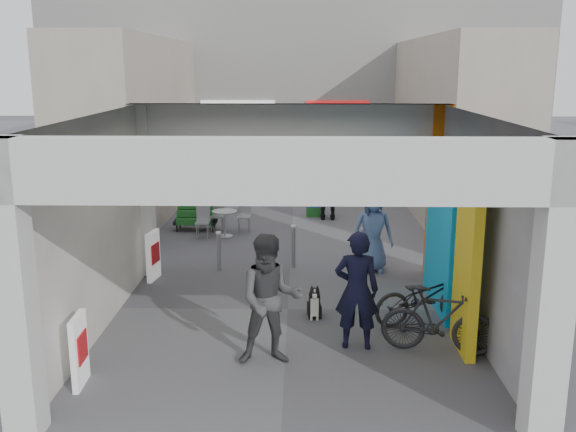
{
  "coord_description": "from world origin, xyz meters",
  "views": [
    {
      "loc": [
        0.22,
        -10.74,
        4.23
      ],
      "look_at": [
        -0.02,
        1.0,
        1.47
      ],
      "focal_mm": 40.0,
      "sensor_mm": 36.0,
      "label": 1
    }
  ],
  "objects_px": {
    "border_collie": "(314,305)",
    "produce_stand": "(196,219)",
    "man_with_dog": "(357,290)",
    "cafe_set": "(222,223)",
    "man_back_turned": "(270,300)",
    "bicycle_front": "(425,296)",
    "white_van": "(318,169)",
    "man_elderly": "(373,231)",
    "bicycle_rear": "(439,320)",
    "man_crates": "(329,187)"
  },
  "relations": [
    {
      "from": "border_collie",
      "to": "produce_stand",
      "type": "bearing_deg",
      "value": 110.16
    },
    {
      "from": "border_collie",
      "to": "man_with_dog",
      "type": "xyz_separation_m",
      "value": [
        0.61,
        -1.15,
        0.69
      ]
    },
    {
      "from": "produce_stand",
      "to": "man_with_dog",
      "type": "height_order",
      "value": "man_with_dog"
    },
    {
      "from": "cafe_set",
      "to": "man_back_turned",
      "type": "relative_size",
      "value": 0.69
    },
    {
      "from": "bicycle_front",
      "to": "white_van",
      "type": "relative_size",
      "value": 0.42
    },
    {
      "from": "man_elderly",
      "to": "produce_stand",
      "type": "bearing_deg",
      "value": 137.79
    },
    {
      "from": "produce_stand",
      "to": "man_back_turned",
      "type": "height_order",
      "value": "man_back_turned"
    },
    {
      "from": "cafe_set",
      "to": "man_elderly",
      "type": "distance_m",
      "value": 4.65
    },
    {
      "from": "cafe_set",
      "to": "produce_stand",
      "type": "bearing_deg",
      "value": 151.55
    },
    {
      "from": "man_elderly",
      "to": "white_van",
      "type": "relative_size",
      "value": 0.41
    },
    {
      "from": "man_elderly",
      "to": "bicycle_rear",
      "type": "distance_m",
      "value": 4.03
    },
    {
      "from": "border_collie",
      "to": "bicycle_rear",
      "type": "xyz_separation_m",
      "value": [
        1.84,
        -1.33,
        0.28
      ]
    },
    {
      "from": "border_collie",
      "to": "man_with_dog",
      "type": "bearing_deg",
      "value": -68.52
    },
    {
      "from": "border_collie",
      "to": "bicycle_rear",
      "type": "distance_m",
      "value": 2.28
    },
    {
      "from": "man_elderly",
      "to": "white_van",
      "type": "bearing_deg",
      "value": 91.75
    },
    {
      "from": "man_with_dog",
      "to": "border_collie",
      "type": "bearing_deg",
      "value": -58.53
    },
    {
      "from": "produce_stand",
      "to": "white_van",
      "type": "distance_m",
      "value": 6.59
    },
    {
      "from": "man_back_turned",
      "to": "bicycle_front",
      "type": "bearing_deg",
      "value": 25.57
    },
    {
      "from": "man_crates",
      "to": "bicycle_rear",
      "type": "xyz_separation_m",
      "value": [
        1.29,
        -8.58,
        -0.41
      ]
    },
    {
      "from": "man_with_dog",
      "to": "bicycle_rear",
      "type": "distance_m",
      "value": 1.3
    },
    {
      "from": "bicycle_rear",
      "to": "white_van",
      "type": "relative_size",
      "value": 0.4
    },
    {
      "from": "man_with_dog",
      "to": "man_elderly",
      "type": "height_order",
      "value": "man_with_dog"
    },
    {
      "from": "man_with_dog",
      "to": "bicycle_rear",
      "type": "bearing_deg",
      "value": 175.55
    },
    {
      "from": "man_crates",
      "to": "cafe_set",
      "type": "bearing_deg",
      "value": 31.98
    },
    {
      "from": "man_back_turned",
      "to": "man_crates",
      "type": "xyz_separation_m",
      "value": [
        1.22,
        8.95,
        -0.03
      ]
    },
    {
      "from": "man_back_turned",
      "to": "man_elderly",
      "type": "xyz_separation_m",
      "value": [
        1.94,
        4.34,
        -0.1
      ]
    },
    {
      "from": "white_van",
      "to": "bicycle_front",
      "type": "bearing_deg",
      "value": 164.76
    },
    {
      "from": "man_back_turned",
      "to": "man_crates",
      "type": "relative_size",
      "value": 1.04
    },
    {
      "from": "man_back_turned",
      "to": "border_collie",
      "type": "bearing_deg",
      "value": 62.95
    },
    {
      "from": "border_collie",
      "to": "man_crates",
      "type": "height_order",
      "value": "man_crates"
    },
    {
      "from": "man_with_dog",
      "to": "man_back_turned",
      "type": "relative_size",
      "value": 0.96
    },
    {
      "from": "produce_stand",
      "to": "man_crates",
      "type": "xyz_separation_m",
      "value": [
        3.55,
        1.24,
        0.64
      ]
    },
    {
      "from": "border_collie",
      "to": "bicycle_front",
      "type": "height_order",
      "value": "bicycle_front"
    },
    {
      "from": "man_back_turned",
      "to": "produce_stand",
      "type": "bearing_deg",
      "value": 101.48
    },
    {
      "from": "cafe_set",
      "to": "bicycle_rear",
      "type": "distance_m",
      "value": 8.07
    },
    {
      "from": "cafe_set",
      "to": "man_with_dog",
      "type": "height_order",
      "value": "man_with_dog"
    },
    {
      "from": "cafe_set",
      "to": "bicycle_front",
      "type": "xyz_separation_m",
      "value": [
        4.1,
        -5.8,
        0.19
      ]
    },
    {
      "from": "bicycle_front",
      "to": "white_van",
      "type": "bearing_deg",
      "value": -11.56
    },
    {
      "from": "produce_stand",
      "to": "white_van",
      "type": "height_order",
      "value": "white_van"
    },
    {
      "from": "cafe_set",
      "to": "white_van",
      "type": "bearing_deg",
      "value": 66.52
    },
    {
      "from": "man_with_dog",
      "to": "man_back_turned",
      "type": "xyz_separation_m",
      "value": [
        -1.28,
        -0.54,
        0.04
      ]
    },
    {
      "from": "produce_stand",
      "to": "man_elderly",
      "type": "bearing_deg",
      "value": -36.67
    },
    {
      "from": "produce_stand",
      "to": "man_crates",
      "type": "relative_size",
      "value": 0.6
    },
    {
      "from": "cafe_set",
      "to": "bicycle_rear",
      "type": "bearing_deg",
      "value": -59.41
    },
    {
      "from": "border_collie",
      "to": "man_back_turned",
      "type": "bearing_deg",
      "value": -118.1
    },
    {
      "from": "cafe_set",
      "to": "man_back_turned",
      "type": "height_order",
      "value": "man_back_turned"
    },
    {
      "from": "border_collie",
      "to": "white_van",
      "type": "distance_m",
      "value": 11.68
    },
    {
      "from": "cafe_set",
      "to": "man_back_turned",
      "type": "distance_m",
      "value": 7.51
    },
    {
      "from": "bicycle_rear",
      "to": "bicycle_front",
      "type": "bearing_deg",
      "value": 12.56
    },
    {
      "from": "bicycle_front",
      "to": "bicycle_rear",
      "type": "relative_size",
      "value": 1.06
    }
  ]
}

